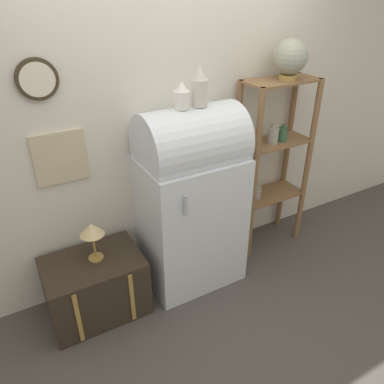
{
  "coord_description": "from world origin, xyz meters",
  "views": [
    {
      "loc": [
        -1.24,
        -1.95,
        2.26
      ],
      "look_at": [
        0.01,
        0.27,
        0.83
      ],
      "focal_mm": 35.0,
      "sensor_mm": 36.0,
      "label": 1
    }
  ],
  "objects_px": {
    "vase_center": "(200,87)",
    "globe": "(290,58)",
    "desk_lamp": "(92,231)",
    "suitcase_trunk": "(96,286)",
    "vase_left": "(182,96)",
    "refrigerator": "(191,199)"
  },
  "relations": [
    {
      "from": "desk_lamp",
      "to": "suitcase_trunk",
      "type": "bearing_deg",
      "value": -157.45
    },
    {
      "from": "refrigerator",
      "to": "suitcase_trunk",
      "type": "height_order",
      "value": "refrigerator"
    },
    {
      "from": "globe",
      "to": "desk_lamp",
      "type": "xyz_separation_m",
      "value": [
        -1.72,
        -0.06,
        -1.02
      ]
    },
    {
      "from": "globe",
      "to": "suitcase_trunk",
      "type": "bearing_deg",
      "value": -177.67
    },
    {
      "from": "vase_left",
      "to": "refrigerator",
      "type": "bearing_deg",
      "value": 3.3
    },
    {
      "from": "refrigerator",
      "to": "globe",
      "type": "height_order",
      "value": "globe"
    },
    {
      "from": "vase_center",
      "to": "desk_lamp",
      "type": "xyz_separation_m",
      "value": [
        -0.86,
        0.02,
        -0.91
      ]
    },
    {
      "from": "globe",
      "to": "vase_center",
      "type": "xyz_separation_m",
      "value": [
        -0.86,
        -0.08,
        -0.11
      ]
    },
    {
      "from": "refrigerator",
      "to": "vase_left",
      "type": "relative_size",
      "value": 8.18
    },
    {
      "from": "suitcase_trunk",
      "to": "desk_lamp",
      "type": "xyz_separation_m",
      "value": [
        0.04,
        0.02,
        0.48
      ]
    },
    {
      "from": "globe",
      "to": "desk_lamp",
      "type": "relative_size",
      "value": 1.0
    },
    {
      "from": "suitcase_trunk",
      "to": "desk_lamp",
      "type": "height_order",
      "value": "desk_lamp"
    },
    {
      "from": "vase_center",
      "to": "globe",
      "type": "bearing_deg",
      "value": 4.99
    },
    {
      "from": "vase_left",
      "to": "desk_lamp",
      "type": "height_order",
      "value": "vase_left"
    },
    {
      "from": "refrigerator",
      "to": "desk_lamp",
      "type": "xyz_separation_m",
      "value": [
        -0.79,
        0.01,
        -0.04
      ]
    },
    {
      "from": "globe",
      "to": "vase_left",
      "type": "bearing_deg",
      "value": -175.93
    },
    {
      "from": "refrigerator",
      "to": "desk_lamp",
      "type": "bearing_deg",
      "value": 179.15
    },
    {
      "from": "globe",
      "to": "vase_center",
      "type": "height_order",
      "value": "globe"
    },
    {
      "from": "vase_left",
      "to": "vase_center",
      "type": "distance_m",
      "value": 0.14
    },
    {
      "from": "suitcase_trunk",
      "to": "vase_left",
      "type": "bearing_deg",
      "value": 0.04
    },
    {
      "from": "vase_left",
      "to": "desk_lamp",
      "type": "relative_size",
      "value": 0.6
    },
    {
      "from": "vase_center",
      "to": "desk_lamp",
      "type": "height_order",
      "value": "vase_center"
    }
  ]
}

